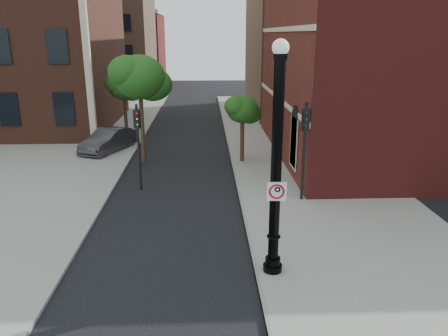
{
  "coord_description": "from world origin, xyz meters",
  "views": [
    {
      "loc": [
        0.5,
        -12.16,
        7.26
      ],
      "look_at": [
        1.12,
        2.0,
        2.89
      ],
      "focal_mm": 35.0,
      "sensor_mm": 36.0,
      "label": 1
    }
  ],
  "objects_px": {
    "no_parking_sign": "(277,191)",
    "parked_car": "(109,140)",
    "lamppost": "(276,175)",
    "traffic_signal_right": "(305,136)",
    "traffic_signal_left": "(138,133)"
  },
  "relations": [
    {
      "from": "lamppost",
      "to": "traffic_signal_right",
      "type": "bearing_deg",
      "value": 69.92
    },
    {
      "from": "lamppost",
      "to": "traffic_signal_right",
      "type": "height_order",
      "value": "lamppost"
    },
    {
      "from": "parked_car",
      "to": "traffic_signal_left",
      "type": "distance_m",
      "value": 8.19
    },
    {
      "from": "traffic_signal_right",
      "to": "parked_car",
      "type": "bearing_deg",
      "value": 126.35
    },
    {
      "from": "parked_car",
      "to": "traffic_signal_right",
      "type": "distance_m",
      "value": 14.12
    },
    {
      "from": "lamppost",
      "to": "traffic_signal_right",
      "type": "relative_size",
      "value": 1.59
    },
    {
      "from": "no_parking_sign",
      "to": "traffic_signal_left",
      "type": "height_order",
      "value": "traffic_signal_left"
    },
    {
      "from": "parked_car",
      "to": "no_parking_sign",
      "type": "bearing_deg",
      "value": -39.1
    },
    {
      "from": "no_parking_sign",
      "to": "parked_car",
      "type": "relative_size",
      "value": 0.13
    },
    {
      "from": "parked_car",
      "to": "traffic_signal_left",
      "type": "bearing_deg",
      "value": -44.7
    },
    {
      "from": "lamppost",
      "to": "parked_car",
      "type": "distance_m",
      "value": 17.57
    },
    {
      "from": "lamppost",
      "to": "no_parking_sign",
      "type": "xyz_separation_m",
      "value": [
        0.01,
        -0.18,
        -0.46
      ]
    },
    {
      "from": "traffic_signal_left",
      "to": "lamppost",
      "type": "bearing_deg",
      "value": -32.8
    },
    {
      "from": "lamppost",
      "to": "traffic_signal_left",
      "type": "bearing_deg",
      "value": 123.11
    },
    {
      "from": "lamppost",
      "to": "traffic_signal_left",
      "type": "distance_m",
      "value": 9.55
    }
  ]
}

